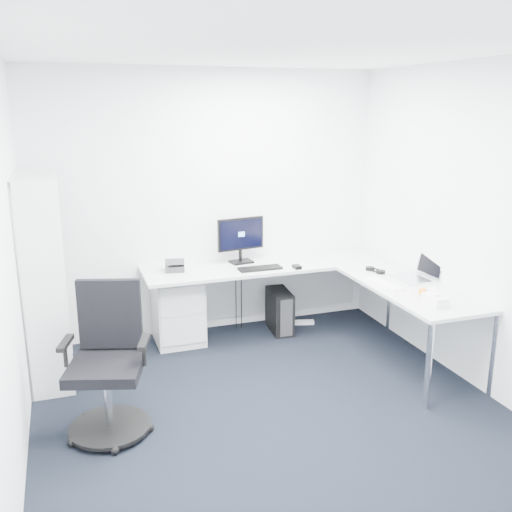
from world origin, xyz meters
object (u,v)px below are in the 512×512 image
object	(u,v)px
task_chair	(105,364)
monitor	(241,240)
bookshelf	(45,280)
l_desk	(283,309)
laptop	(411,266)

from	to	relation	value
task_chair	monitor	world-z (taller)	monitor
task_chair	bookshelf	bearing A→B (deg)	126.16
task_chair	monitor	bearing A→B (deg)	62.42
monitor	task_chair	bearing A→B (deg)	-142.60
l_desk	task_chair	xyz separation A→B (m)	(-1.78, -1.07, 0.17)
monitor	laptop	world-z (taller)	monitor
l_desk	laptop	size ratio (longest dim) A/B	7.20
task_chair	laptop	size ratio (longest dim) A/B	3.05
laptop	monitor	bearing A→B (deg)	138.42
bookshelf	task_chair	size ratio (longest dim) A/B	1.62
bookshelf	laptop	size ratio (longest dim) A/B	4.93
monitor	l_desk	bearing A→B (deg)	-67.24
l_desk	laptop	world-z (taller)	laptop
l_desk	monitor	world-z (taller)	monitor
task_chair	laptop	distance (m)	2.88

